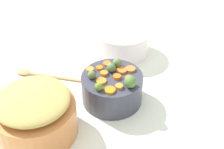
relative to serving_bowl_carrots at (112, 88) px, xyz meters
The scene contains 22 objects.
tabletop 0.07m from the serving_bowl_carrots, 160.63° to the right, with size 2.40×2.40×0.02m, color white.
serving_bowl_carrots is the anchor object (origin of this frame).
metal_pot 0.30m from the serving_bowl_carrots, 33.98° to the left, with size 0.27×0.27×0.12m, color #D18144.
stuffing_mound 0.31m from the serving_bowl_carrots, 33.98° to the left, with size 0.24×0.24×0.05m, color tan.
carrot_slice_0 0.08m from the serving_bowl_carrots, 38.63° to the left, with size 0.04×0.04×0.01m, color orange.
carrot_slice_1 0.08m from the serving_bowl_carrots, 135.93° to the right, with size 0.04×0.04×0.01m, color orange.
carrot_slice_2 0.08m from the serving_bowl_carrots, 169.59° to the left, with size 0.03×0.03×0.01m, color orange.
carrot_slice_3 0.10m from the serving_bowl_carrots, 148.42° to the right, with size 0.04×0.04×0.01m, color orange.
carrot_slice_4 0.10m from the serving_bowl_carrots, 74.08° to the right, with size 0.03×0.03×0.01m, color orange.
carrot_slice_5 0.06m from the serving_bowl_carrots, 156.11° to the left, with size 0.03×0.03×0.01m, color orange.
carrot_slice_6 0.11m from the serving_bowl_carrots, 21.45° to the right, with size 0.03×0.03×0.01m, color orange.
carrot_slice_7 0.07m from the serving_bowl_carrots, 23.98° to the right, with size 0.03×0.03×0.01m, color orange.
carrot_slice_8 0.09m from the serving_bowl_carrots, 112.67° to the left, with size 0.03×0.03×0.01m, color orange.
carrot_slice_9 0.10m from the serving_bowl_carrots, 85.68° to the left, with size 0.04×0.04×0.01m, color orange.
carrot_slice_10 0.09m from the serving_bowl_carrots, 44.56° to the right, with size 0.02×0.02×0.01m, color orange.
brussels_sprout_0 0.11m from the serving_bowl_carrots, 58.75° to the left, with size 0.03×0.03×0.03m, color olive.
brussels_sprout_1 0.10m from the serving_bowl_carrots, ahead, with size 0.03×0.03×0.03m, color #56713D.
brussels_sprout_2 0.11m from the serving_bowl_carrots, 140.06° to the left, with size 0.04×0.04×0.04m, color #4E7634.
brussels_sprout_3 0.10m from the serving_bowl_carrots, 102.43° to the right, with size 0.03×0.03×0.03m, color #58713F.
brussels_sprout_4 0.08m from the serving_bowl_carrots, 82.72° to the right, with size 0.03×0.03×0.03m, color #4B713D.
wooden_spoon 0.35m from the serving_bowl_carrots, 24.33° to the right, with size 0.30×0.09×0.01m.
casserole_dish 0.32m from the serving_bowl_carrots, 96.85° to the right, with size 0.24×0.24×0.11m, color white.
Camera 1 is at (-0.00, 0.88, 0.82)m, focal length 50.14 mm.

